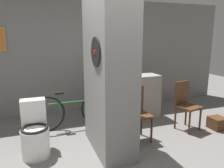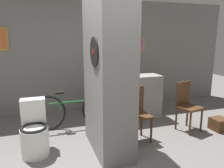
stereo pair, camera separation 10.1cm
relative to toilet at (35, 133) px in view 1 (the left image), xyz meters
name	(u,v)px [view 1 (the left image)]	position (x,y,z in m)	size (l,w,h in m)	color
wall_back	(75,56)	(0.97, 1.86, 0.97)	(8.00, 0.09, 2.60)	gray
pillar_center	(108,67)	(1.10, -0.18, 0.96)	(0.53, 1.18, 2.60)	gray
counter_shelf	(126,98)	(1.85, 0.87, 0.13)	(1.48, 0.44, 0.94)	gray
toilet	(35,133)	(0.00, 0.00, 0.00)	(0.41, 0.57, 0.81)	white
chair_near_pillar	(137,111)	(1.65, -0.05, 0.17)	(0.40, 0.40, 0.92)	#4C2D19
chair_by_doorway	(186,103)	(2.73, 0.04, 0.17)	(0.46, 0.46, 0.92)	#4C2D19
bicycle	(73,110)	(0.71, 0.79, 0.02)	(1.69, 0.42, 0.74)	black
bottle_tall	(118,71)	(1.70, 0.94, 0.71)	(0.06, 0.06, 0.29)	silver
bottle_short	(115,73)	(1.59, 0.86, 0.69)	(0.08, 0.08, 0.23)	olive
floor_crate	(217,123)	(3.32, -0.20, -0.22)	(0.28, 0.28, 0.23)	#4C2D19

